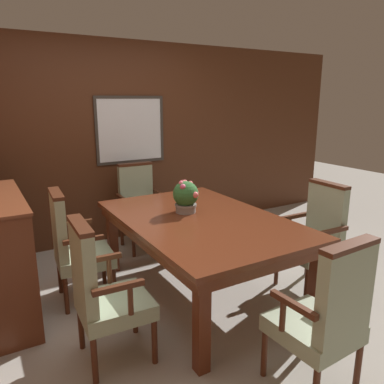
% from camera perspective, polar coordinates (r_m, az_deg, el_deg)
% --- Properties ---
extents(ground_plane, '(14.00, 14.00, 0.00)m').
position_cam_1_polar(ground_plane, '(3.48, -0.64, -16.34)').
color(ground_plane, '#A39E93').
extents(wall_back, '(7.20, 0.08, 2.45)m').
position_cam_1_polar(wall_back, '(4.76, -12.08, 7.30)').
color(wall_back, '#4C2816').
rests_on(wall_back, ground_plane).
extents(dining_table, '(1.27, 1.95, 0.74)m').
position_cam_1_polar(dining_table, '(3.34, 1.31, -5.34)').
color(dining_table, '#562614').
rests_on(dining_table, ground_plane).
extents(chair_head_near, '(0.52, 0.49, 1.01)m').
position_cam_1_polar(chair_head_near, '(2.44, 19.69, -17.16)').
color(chair_head_near, '#472314').
rests_on(chair_head_near, ground_plane).
extents(chair_right_near, '(0.48, 0.52, 1.01)m').
position_cam_1_polar(chair_right_near, '(3.71, 18.40, -6.14)').
color(chair_right_near, '#472314').
rests_on(chair_right_near, ground_plane).
extents(chair_left_near, '(0.49, 0.52, 1.01)m').
position_cam_1_polar(chair_left_near, '(2.63, -13.52, -14.32)').
color(chair_left_near, '#472314').
rests_on(chair_left_near, ground_plane).
extents(chair_head_far, '(0.51, 0.48, 1.01)m').
position_cam_1_polar(chair_head_far, '(4.54, -8.00, -1.86)').
color(chair_head_far, '#472314').
rests_on(chair_head_far, ground_plane).
extents(chair_left_far, '(0.50, 0.53, 1.01)m').
position_cam_1_polar(chair_left_far, '(3.44, -17.51, -7.66)').
color(chair_left_far, '#472314').
rests_on(chair_left_far, ground_plane).
extents(potted_plant, '(0.25, 0.25, 0.30)m').
position_cam_1_polar(potted_plant, '(3.42, -0.95, -0.67)').
color(potted_plant, gray).
rests_on(potted_plant, dining_table).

